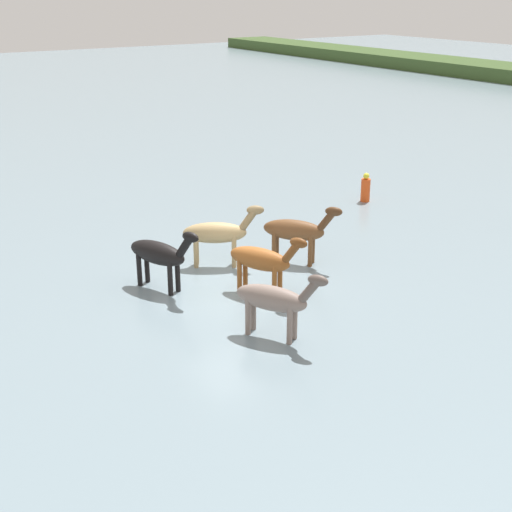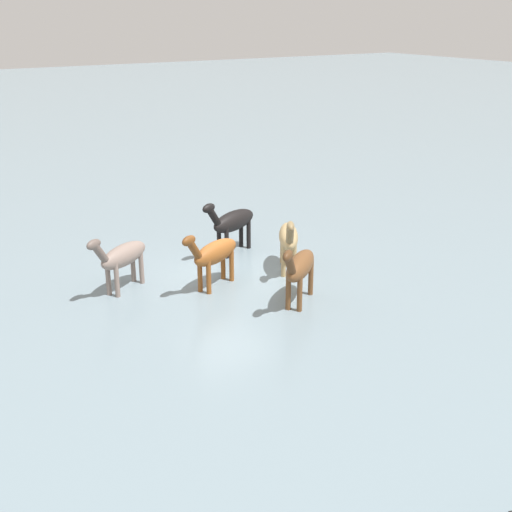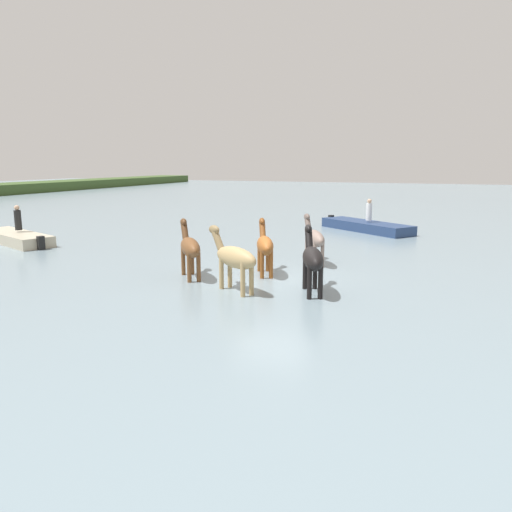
{
  "view_description": "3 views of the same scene",
  "coord_description": "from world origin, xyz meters",
  "px_view_note": "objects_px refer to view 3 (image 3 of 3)",
  "views": [
    {
      "loc": [
        15.28,
        -9.2,
        7.94
      ],
      "look_at": [
        -0.2,
        0.9,
        0.78
      ],
      "focal_mm": 49.24,
      "sensor_mm": 36.0,
      "label": 1
    },
    {
      "loc": [
        8.74,
        15.87,
        7.39
      ],
      "look_at": [
        -0.79,
        0.5,
        0.63
      ],
      "focal_mm": 46.41,
      "sensor_mm": 36.0,
      "label": 2
    },
    {
      "loc": [
        -15.0,
        -5.17,
        3.85
      ],
      "look_at": [
        -0.28,
        0.54,
        0.8
      ],
      "focal_mm": 34.45,
      "sensor_mm": 36.0,
      "label": 3
    }
  ],
  "objects_px": {
    "boat_launch_far": "(366,228)",
    "person_spotter_bow": "(369,211)",
    "horse_lead": "(234,257)",
    "horse_rear_stallion": "(190,247)",
    "horse_dun_straggler": "(265,245)",
    "horse_pinto_flank": "(312,258)",
    "person_boatman_standing": "(18,219)",
    "horse_dark_mare": "(314,238)",
    "boat_skiff_near": "(16,239)"
  },
  "relations": [
    {
      "from": "person_boatman_standing",
      "to": "person_spotter_bow",
      "type": "height_order",
      "value": "person_spotter_bow"
    },
    {
      "from": "horse_dun_straggler",
      "to": "person_boatman_standing",
      "type": "xyz_separation_m",
      "value": [
        2.1,
        13.41,
        0.15
      ]
    },
    {
      "from": "boat_launch_far",
      "to": "person_spotter_bow",
      "type": "bearing_deg",
      "value": -8.29
    },
    {
      "from": "horse_lead",
      "to": "horse_dun_straggler",
      "type": "distance_m",
      "value": 2.49
    },
    {
      "from": "horse_dark_mare",
      "to": "boat_launch_far",
      "type": "xyz_separation_m",
      "value": [
        9.97,
        -0.43,
        -0.82
      ]
    },
    {
      "from": "boat_skiff_near",
      "to": "person_boatman_standing",
      "type": "bearing_deg",
      "value": -81.42
    },
    {
      "from": "boat_skiff_near",
      "to": "person_spotter_bow",
      "type": "xyz_separation_m",
      "value": [
        10.15,
        -15.2,
        0.99
      ]
    },
    {
      "from": "horse_pinto_flank",
      "to": "boat_launch_far",
      "type": "height_order",
      "value": "horse_pinto_flank"
    },
    {
      "from": "horse_rear_stallion",
      "to": "person_boatman_standing",
      "type": "distance_m",
      "value": 11.78
    },
    {
      "from": "person_boatman_standing",
      "to": "horse_dark_mare",
      "type": "bearing_deg",
      "value": -89.38
    },
    {
      "from": "horse_lead",
      "to": "horse_rear_stallion",
      "type": "distance_m",
      "value": 2.37
    },
    {
      "from": "horse_dun_straggler",
      "to": "horse_pinto_flank",
      "type": "height_order",
      "value": "horse_pinto_flank"
    },
    {
      "from": "horse_lead",
      "to": "boat_skiff_near",
      "type": "relative_size",
      "value": 0.41
    },
    {
      "from": "horse_rear_stallion",
      "to": "boat_launch_far",
      "type": "relative_size",
      "value": 0.38
    },
    {
      "from": "horse_lead",
      "to": "horse_pinto_flank",
      "type": "bearing_deg",
      "value": -131.31
    },
    {
      "from": "person_boatman_standing",
      "to": "person_spotter_bow",
      "type": "distance_m",
      "value": 18.14
    },
    {
      "from": "horse_pinto_flank",
      "to": "boat_skiff_near",
      "type": "height_order",
      "value": "horse_pinto_flank"
    },
    {
      "from": "person_boatman_standing",
      "to": "person_spotter_bow",
      "type": "bearing_deg",
      "value": -56.69
    },
    {
      "from": "horse_dark_mare",
      "to": "horse_dun_straggler",
      "type": "distance_m",
      "value": 2.54
    },
    {
      "from": "horse_pinto_flank",
      "to": "person_spotter_bow",
      "type": "distance_m",
      "value": 13.9
    },
    {
      "from": "horse_pinto_flank",
      "to": "person_boatman_standing",
      "type": "xyz_separation_m",
      "value": [
        3.93,
        15.58,
        0.11
      ]
    },
    {
      "from": "horse_dark_mare",
      "to": "horse_rear_stallion",
      "type": "bearing_deg",
      "value": 107.25
    },
    {
      "from": "horse_dark_mare",
      "to": "boat_skiff_near",
      "type": "distance_m",
      "value": 14.64
    },
    {
      "from": "horse_lead",
      "to": "boat_skiff_near",
      "type": "xyz_separation_m",
      "value": [
        4.4,
        13.4,
        -0.86
      ]
    },
    {
      "from": "horse_lead",
      "to": "horse_dark_mare",
      "type": "height_order",
      "value": "horse_lead"
    },
    {
      "from": "horse_pinto_flank",
      "to": "boat_launch_far",
      "type": "relative_size",
      "value": 0.43
    },
    {
      "from": "horse_lead",
      "to": "horse_rear_stallion",
      "type": "height_order",
      "value": "horse_lead"
    },
    {
      "from": "horse_lead",
      "to": "boat_skiff_near",
      "type": "distance_m",
      "value": 14.13
    },
    {
      "from": "horse_rear_stallion",
      "to": "person_spotter_bow",
      "type": "height_order",
      "value": "horse_rear_stallion"
    },
    {
      "from": "boat_skiff_near",
      "to": "person_spotter_bow",
      "type": "bearing_deg",
      "value": -124.83
    },
    {
      "from": "horse_dun_straggler",
      "to": "boat_launch_far",
      "type": "distance_m",
      "value": 12.36
    },
    {
      "from": "horse_dun_straggler",
      "to": "person_spotter_bow",
      "type": "height_order",
      "value": "horse_dun_straggler"
    },
    {
      "from": "person_boatman_standing",
      "to": "person_spotter_bow",
      "type": "relative_size",
      "value": 1.0
    },
    {
      "from": "horse_lead",
      "to": "horse_pinto_flank",
      "type": "height_order",
      "value": "horse_pinto_flank"
    },
    {
      "from": "horse_dun_straggler",
      "to": "horse_rear_stallion",
      "type": "bearing_deg",
      "value": 97.22
    },
    {
      "from": "horse_rear_stallion",
      "to": "boat_skiff_near",
      "type": "relative_size",
      "value": 0.38
    },
    {
      "from": "boat_launch_far",
      "to": "person_boatman_standing",
      "type": "relative_size",
      "value": 4.73
    },
    {
      "from": "horse_dark_mare",
      "to": "person_boatman_standing",
      "type": "bearing_deg",
      "value": 60.1
    },
    {
      "from": "horse_pinto_flank",
      "to": "person_spotter_bow",
      "type": "relative_size",
      "value": 2.03
    },
    {
      "from": "horse_dark_mare",
      "to": "horse_dun_straggler",
      "type": "height_order",
      "value": "horse_dun_straggler"
    },
    {
      "from": "boat_launch_far",
      "to": "person_spotter_bow",
      "type": "relative_size",
      "value": 4.73
    },
    {
      "from": "horse_lead",
      "to": "person_spotter_bow",
      "type": "distance_m",
      "value": 14.66
    },
    {
      "from": "horse_lead",
      "to": "boat_launch_far",
      "type": "height_order",
      "value": "horse_lead"
    },
    {
      "from": "boat_skiff_near",
      "to": "boat_launch_far",
      "type": "xyz_separation_m",
      "value": [
        10.32,
        -15.03,
        0.01
      ]
    },
    {
      "from": "horse_pinto_flank",
      "to": "boat_launch_far",
      "type": "xyz_separation_m",
      "value": [
        14.06,
        0.59,
        -0.86
      ]
    },
    {
      "from": "horse_lead",
      "to": "boat_skiff_near",
      "type": "height_order",
      "value": "horse_lead"
    },
    {
      "from": "horse_dun_straggler",
      "to": "horse_pinto_flank",
      "type": "xyz_separation_m",
      "value": [
        -1.83,
        -2.17,
        0.04
      ]
    },
    {
      "from": "horse_dark_mare",
      "to": "boat_launch_far",
      "type": "bearing_deg",
      "value": -32.97
    },
    {
      "from": "horse_lead",
      "to": "horse_rear_stallion",
      "type": "bearing_deg",
      "value": 4.81
    },
    {
      "from": "horse_dun_straggler",
      "to": "boat_skiff_near",
      "type": "distance_m",
      "value": 13.61
    }
  ]
}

